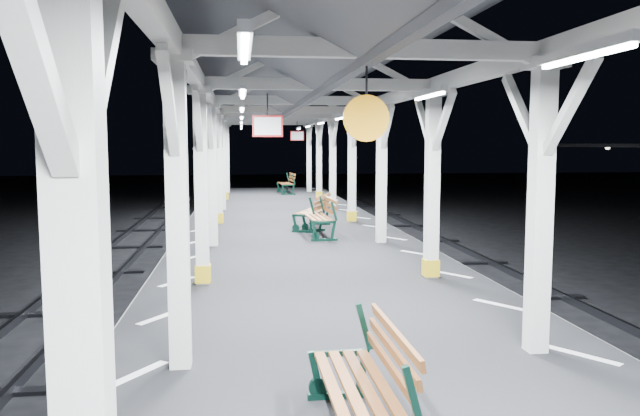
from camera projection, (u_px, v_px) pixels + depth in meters
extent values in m
plane|color=black|center=(337.00, 378.00, 9.00)|extent=(120.00, 120.00, 0.00)
cube|color=black|center=(337.00, 345.00, 8.95)|extent=(6.00, 50.00, 1.00)
cube|color=silver|center=(162.00, 317.00, 8.59)|extent=(1.00, 48.00, 0.01)
cube|color=silver|center=(501.00, 305.00, 9.21)|extent=(1.00, 48.00, 0.01)
cube|color=#2D2D33|center=(12.00, 388.00, 8.44)|extent=(0.08, 60.00, 0.16)
cube|color=#2D2D33|center=(623.00, 360.00, 9.55)|extent=(0.08, 60.00, 0.16)
cube|color=silver|center=(81.00, 334.00, 2.56)|extent=(0.22, 0.22, 3.20)
cube|color=silver|center=(100.00, 66.00, 2.99)|extent=(0.10, 0.99, 0.99)
cube|color=silver|center=(20.00, 22.00, 1.90)|extent=(0.10, 0.99, 0.99)
cube|color=silver|center=(178.00, 219.00, 6.51)|extent=(0.22, 0.22, 3.20)
cube|color=silver|center=(174.00, 57.00, 6.34)|extent=(0.40, 0.40, 0.12)
cube|color=silver|center=(180.00, 110.00, 6.93)|extent=(0.10, 0.99, 0.99)
cube|color=silver|center=(169.00, 104.00, 5.85)|extent=(0.10, 0.99, 0.99)
cube|color=silver|center=(201.00, 190.00, 10.46)|extent=(0.22, 0.22, 3.20)
cube|color=silver|center=(199.00, 90.00, 10.29)|extent=(0.40, 0.40, 0.12)
cube|color=gold|center=(203.00, 273.00, 10.60)|extent=(0.26, 0.26, 0.30)
cube|color=silver|center=(202.00, 122.00, 10.88)|extent=(0.10, 0.99, 0.99)
cube|color=silver|center=(198.00, 120.00, 9.80)|extent=(0.10, 0.99, 0.99)
cube|color=silver|center=(212.00, 177.00, 14.40)|extent=(0.22, 0.22, 3.20)
cube|color=silver|center=(211.00, 105.00, 14.23)|extent=(0.40, 0.40, 0.12)
cube|color=silver|center=(212.00, 128.00, 14.83)|extent=(0.10, 0.99, 0.99)
cube|color=silver|center=(210.00, 127.00, 13.74)|extent=(0.10, 0.99, 0.99)
cube|color=silver|center=(218.00, 170.00, 18.35)|extent=(0.22, 0.22, 3.20)
cube|color=silver|center=(217.00, 113.00, 18.18)|extent=(0.40, 0.40, 0.12)
cube|color=gold|center=(219.00, 218.00, 18.50)|extent=(0.26, 0.26, 0.30)
cube|color=silver|center=(218.00, 131.00, 18.78)|extent=(0.10, 0.99, 0.99)
cube|color=silver|center=(217.00, 130.00, 17.69)|extent=(0.10, 0.99, 0.99)
cube|color=silver|center=(222.00, 165.00, 22.30)|extent=(0.22, 0.22, 3.20)
cube|color=silver|center=(221.00, 119.00, 22.13)|extent=(0.40, 0.40, 0.12)
cube|color=silver|center=(222.00, 133.00, 22.72)|extent=(0.10, 0.99, 0.99)
cube|color=silver|center=(221.00, 133.00, 21.64)|extent=(0.10, 0.99, 0.99)
cube|color=silver|center=(225.00, 162.00, 26.25)|extent=(0.22, 0.22, 3.20)
cube|color=silver|center=(224.00, 122.00, 26.07)|extent=(0.40, 0.40, 0.12)
cube|color=gold|center=(225.00, 196.00, 26.39)|extent=(0.26, 0.26, 0.30)
cube|color=silver|center=(225.00, 135.00, 26.67)|extent=(0.10, 0.99, 0.99)
cube|color=silver|center=(224.00, 134.00, 25.58)|extent=(0.10, 0.99, 0.99)
cube|color=silver|center=(227.00, 160.00, 30.19)|extent=(0.22, 0.22, 3.20)
cube|color=silver|center=(226.00, 125.00, 30.02)|extent=(0.40, 0.40, 0.12)
cube|color=silver|center=(227.00, 136.00, 30.62)|extent=(0.10, 0.99, 0.99)
cube|color=silver|center=(226.00, 136.00, 29.53)|extent=(0.10, 0.99, 0.99)
cube|color=silver|center=(540.00, 213.00, 7.01)|extent=(0.22, 0.22, 3.20)
cube|color=silver|center=(545.00, 63.00, 6.84)|extent=(0.40, 0.40, 0.12)
cube|color=silver|center=(522.00, 113.00, 7.44)|extent=(0.10, 0.99, 0.99)
cube|color=silver|center=(570.00, 107.00, 6.35)|extent=(0.10, 0.99, 0.99)
cube|color=silver|center=(432.00, 188.00, 10.96)|extent=(0.22, 0.22, 3.20)
cube|color=silver|center=(434.00, 93.00, 10.79)|extent=(0.40, 0.40, 0.12)
cube|color=gold|center=(431.00, 268.00, 11.11)|extent=(0.26, 0.26, 0.30)
cube|color=silver|center=(424.00, 123.00, 11.38)|extent=(0.10, 0.99, 0.99)
cube|color=silver|center=(444.00, 121.00, 10.30)|extent=(0.10, 0.99, 0.99)
cube|color=silver|center=(381.00, 176.00, 14.91)|extent=(0.22, 0.22, 3.20)
cube|color=silver|center=(382.00, 106.00, 14.73)|extent=(0.40, 0.40, 0.12)
cube|color=silver|center=(377.00, 128.00, 15.33)|extent=(0.10, 0.99, 0.99)
cube|color=silver|center=(387.00, 127.00, 14.24)|extent=(0.10, 0.99, 0.99)
cube|color=silver|center=(352.00, 169.00, 18.85)|extent=(0.22, 0.22, 3.20)
cube|color=silver|center=(352.00, 114.00, 18.68)|extent=(0.40, 0.40, 0.12)
cube|color=gold|center=(352.00, 216.00, 19.00)|extent=(0.26, 0.26, 0.30)
cube|color=silver|center=(349.00, 132.00, 19.28)|extent=(0.10, 0.99, 0.99)
cube|color=silver|center=(355.00, 131.00, 18.19)|extent=(0.10, 0.99, 0.99)
cube|color=silver|center=(333.00, 165.00, 22.80)|extent=(0.22, 0.22, 3.20)
cube|color=silver|center=(333.00, 119.00, 22.63)|extent=(0.40, 0.40, 0.12)
cube|color=silver|center=(331.00, 134.00, 23.22)|extent=(0.10, 0.99, 0.99)
cube|color=silver|center=(335.00, 133.00, 22.14)|extent=(0.10, 0.99, 0.99)
cube|color=silver|center=(319.00, 162.00, 26.75)|extent=(0.22, 0.22, 3.20)
cube|color=silver|center=(319.00, 123.00, 26.58)|extent=(0.40, 0.40, 0.12)
cube|color=gold|center=(319.00, 195.00, 26.89)|extent=(0.26, 0.26, 0.30)
cube|color=silver|center=(317.00, 135.00, 27.17)|extent=(0.10, 0.99, 0.99)
cube|color=silver|center=(321.00, 135.00, 26.09)|extent=(0.10, 0.99, 0.99)
cube|color=silver|center=(309.00, 159.00, 30.69)|extent=(0.22, 0.22, 3.20)
cube|color=silver|center=(309.00, 125.00, 30.52)|extent=(0.40, 0.40, 0.12)
cube|color=silver|center=(308.00, 136.00, 31.12)|extent=(0.10, 0.99, 0.99)
cube|color=silver|center=(310.00, 136.00, 30.03)|extent=(0.10, 0.99, 0.99)
cube|color=silver|center=(189.00, 68.00, 8.30)|extent=(0.18, 48.00, 0.24)
cube|color=silver|center=(477.00, 73.00, 8.80)|extent=(0.18, 48.00, 0.24)
cube|color=silver|center=(367.00, 49.00, 6.58)|extent=(4.20, 0.14, 0.20)
cube|color=silver|center=(319.00, 84.00, 10.52)|extent=(4.20, 0.14, 0.20)
cube|color=silver|center=(298.00, 100.00, 14.47)|extent=(4.20, 0.14, 0.20)
cube|color=silver|center=(286.00, 110.00, 18.42)|extent=(4.20, 0.14, 0.20)
cube|color=silver|center=(278.00, 116.00, 22.37)|extent=(4.20, 0.14, 0.20)
cube|color=silver|center=(272.00, 120.00, 26.31)|extent=(4.20, 0.14, 0.20)
cube|color=silver|center=(268.00, 123.00, 30.26)|extent=(4.20, 0.14, 0.20)
cube|color=silver|center=(338.00, 2.00, 8.46)|extent=(0.16, 48.00, 0.20)
cube|color=#4A4C52|center=(242.00, 28.00, 8.33)|extent=(2.80, 49.00, 1.45)
cube|color=#4A4C52|center=(430.00, 32.00, 8.66)|extent=(2.80, 49.00, 1.45)
cube|color=silver|center=(244.00, 43.00, 4.47)|extent=(0.10, 1.35, 0.08)
cube|color=white|center=(244.00, 50.00, 4.48)|extent=(0.05, 1.25, 0.05)
cube|color=silver|center=(243.00, 90.00, 8.42)|extent=(0.10, 1.35, 0.08)
cube|color=white|center=(243.00, 94.00, 8.42)|extent=(0.05, 1.25, 0.05)
cube|color=silver|center=(242.00, 107.00, 12.36)|extent=(0.10, 1.35, 0.08)
cube|color=white|center=(242.00, 110.00, 12.37)|extent=(0.05, 1.25, 0.05)
cube|color=silver|center=(242.00, 116.00, 16.31)|extent=(0.10, 1.35, 0.08)
cube|color=white|center=(242.00, 118.00, 16.32)|extent=(0.05, 1.25, 0.05)
cube|color=silver|center=(241.00, 121.00, 20.26)|extent=(0.10, 1.35, 0.08)
cube|color=white|center=(241.00, 123.00, 20.26)|extent=(0.05, 1.25, 0.05)
cube|color=silver|center=(241.00, 125.00, 24.21)|extent=(0.10, 1.35, 0.08)
cube|color=white|center=(241.00, 126.00, 24.21)|extent=(0.05, 1.25, 0.05)
cube|color=silver|center=(241.00, 128.00, 28.15)|extent=(0.10, 1.35, 0.08)
cube|color=white|center=(241.00, 129.00, 28.16)|extent=(0.05, 1.25, 0.05)
cube|color=silver|center=(584.00, 50.00, 4.80)|extent=(0.10, 1.35, 0.08)
cube|color=white|center=(584.00, 56.00, 4.80)|extent=(0.05, 1.25, 0.05)
cube|color=silver|center=(429.00, 92.00, 8.74)|extent=(0.10, 1.35, 0.08)
cube|color=white|center=(429.00, 96.00, 8.75)|extent=(0.05, 1.25, 0.05)
cube|color=silver|center=(370.00, 108.00, 12.69)|extent=(0.10, 1.35, 0.08)
cube|color=white|center=(370.00, 111.00, 12.70)|extent=(0.05, 1.25, 0.05)
cube|color=silver|center=(340.00, 116.00, 16.64)|extent=(0.10, 1.35, 0.08)
cube|color=white|center=(340.00, 118.00, 16.64)|extent=(0.05, 1.25, 0.05)
cube|color=silver|center=(321.00, 122.00, 20.58)|extent=(0.10, 1.35, 0.08)
cube|color=white|center=(321.00, 123.00, 20.59)|extent=(0.05, 1.25, 0.05)
cube|color=silver|center=(308.00, 125.00, 24.53)|extent=(0.10, 1.35, 0.08)
cube|color=white|center=(308.00, 126.00, 24.54)|extent=(0.05, 1.25, 0.05)
cube|color=silver|center=(298.00, 128.00, 28.48)|extent=(0.10, 1.35, 0.08)
cube|color=white|center=(298.00, 129.00, 28.48)|extent=(0.05, 1.25, 0.05)
cylinder|color=black|center=(367.00, 80.00, 6.61)|extent=(0.02, 0.02, 0.30)
cylinder|color=orange|center=(366.00, 118.00, 6.65)|extent=(0.50, 0.04, 0.50)
cylinder|color=black|center=(267.00, 104.00, 10.20)|extent=(0.02, 0.02, 0.36)
cube|color=red|center=(268.00, 126.00, 10.24)|extent=(0.50, 0.03, 0.35)
cube|color=white|center=(268.00, 126.00, 10.24)|extent=(0.44, 0.04, 0.29)
cylinder|color=black|center=(297.00, 126.00, 23.06)|extent=(0.02, 0.02, 0.36)
cube|color=red|center=(297.00, 136.00, 23.10)|extent=(0.50, 0.03, 0.35)
cube|color=white|center=(297.00, 136.00, 23.10)|extent=(0.44, 0.05, 0.29)
cube|color=black|center=(539.00, 177.00, 32.30)|extent=(0.20, 0.20, 3.30)
sphere|color=silver|center=(608.00, 147.00, 26.21)|extent=(0.20, 0.20, 0.20)
sphere|color=silver|center=(540.00, 147.00, 32.13)|extent=(0.20, 0.20, 0.20)
cube|color=black|center=(413.00, 397.00, 4.19)|extent=(0.17, 0.05, 0.45)
cube|color=black|center=(340.00, 395.00, 5.84)|extent=(0.61, 0.06, 0.06)
cube|color=black|center=(316.00, 375.00, 5.79)|extent=(0.16, 0.05, 0.47)
cube|color=black|center=(362.00, 373.00, 5.84)|extent=(0.14, 0.05, 0.47)
cube|color=black|center=(364.00, 326.00, 5.80)|extent=(0.17, 0.05, 0.45)
cube|color=brown|center=(332.00, 386.00, 4.96)|extent=(0.10, 1.55, 0.04)
cube|color=brown|center=(348.00, 385.00, 4.98)|extent=(0.10, 1.55, 0.04)
cube|color=brown|center=(364.00, 384.00, 5.00)|extent=(0.10, 1.55, 0.04)
cube|color=brown|center=(381.00, 383.00, 5.01)|extent=(0.10, 1.55, 0.04)
cube|color=brown|center=(389.00, 366.00, 5.01)|extent=(0.06, 1.55, 0.10)
cube|color=brown|center=(392.00, 350.00, 5.00)|extent=(0.06, 1.55, 0.10)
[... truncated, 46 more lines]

